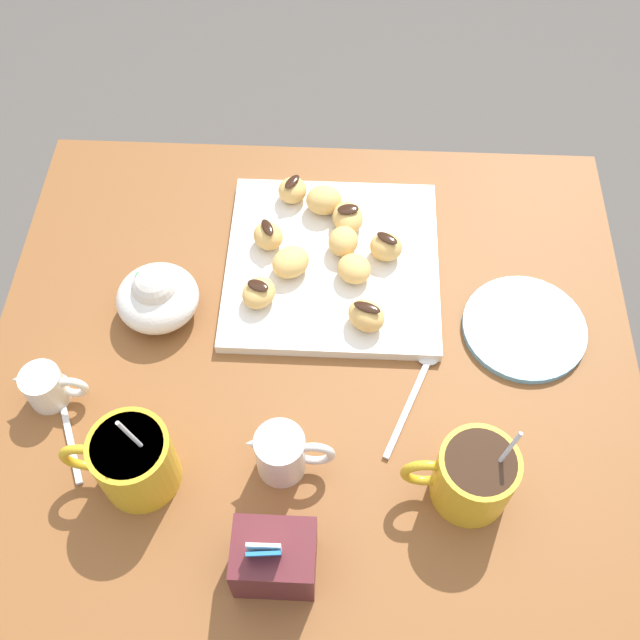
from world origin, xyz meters
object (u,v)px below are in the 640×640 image
beignet_5 (324,200)px  beignet_6 (366,316)px  cream_pitcher_white (282,452)px  sugar_caddy (274,558)px  ice_cream_bowl (157,296)px  beignet_0 (348,218)px  beignet_3 (259,293)px  chocolate_sauce_pitcher (45,386)px  beignet_4 (354,269)px  beignet_8 (386,247)px  beignet_2 (291,262)px  beignet_7 (292,190)px  dining_table (313,407)px  coffee_mug_mustard_right (133,460)px  coffee_mug_mustard_left (473,475)px  pastry_plate_square (332,264)px  beignet_1 (343,241)px  beignet_9 (268,236)px  saucer_sky_left (524,328)px

beignet_5 → beignet_6: bearing=108.0°
cream_pitcher_white → beignet_6: bearing=-115.9°
sugar_caddy → ice_cream_bowl: 0.39m
beignet_0 → beignet_3: size_ratio=1.10×
chocolate_sauce_pitcher → beignet_6: size_ratio=1.77×
beignet_4 → beignet_3: bearing=19.7°
ice_cream_bowl → beignet_8: ice_cream_bowl is taller
beignet_2 → beignet_7: same height
dining_table → coffee_mug_mustard_right: (0.20, 0.18, 0.21)m
coffee_mug_mustard_left → beignet_7: (0.24, -0.44, -0.02)m
pastry_plate_square → chocolate_sauce_pitcher: bearing=32.5°
dining_table → beignet_0: bearing=-100.9°
pastry_plate_square → cream_pitcher_white: cream_pitcher_white is taller
beignet_3 → beignet_6: size_ratio=0.96×
chocolate_sauce_pitcher → beignet_1: 0.44m
beignet_6 → beignet_9: size_ratio=1.16×
dining_table → beignet_3: bearing=-45.4°
saucer_sky_left → beignet_6: beignet_6 is taller
saucer_sky_left → beignet_5: bearing=-34.2°
coffee_mug_mustard_right → beignet_3: coffee_mug_mustard_right is taller
sugar_caddy → beignet_4: 0.41m
beignet_4 → saucer_sky_left: bearing=163.4°
beignet_5 → saucer_sky_left: bearing=145.8°
beignet_2 → beignet_5: size_ratio=1.06×
coffee_mug_mustard_left → cream_pitcher_white: coffee_mug_mustard_left is taller
beignet_1 → saucer_sky_left: bearing=155.1°
cream_pitcher_white → beignet_4: (-0.08, -0.28, -0.01)m
coffee_mug_mustard_right → chocolate_sauce_pitcher: size_ratio=1.61×
cream_pitcher_white → sugar_caddy: (-0.00, 0.12, 0.00)m
chocolate_sauce_pitcher → beignet_0: 0.47m
coffee_mug_mustard_right → cream_pitcher_white: 0.17m
ice_cream_bowl → beignet_1: size_ratio=2.33×
beignet_2 → dining_table: bearing=105.5°
coffee_mug_mustard_right → beignet_2: 0.35m
dining_table → beignet_8: size_ratio=18.81×
beignet_9 → beignet_6: bearing=137.5°
beignet_6 → beignet_5: bearing=-72.0°
beignet_6 → pastry_plate_square: bearing=-64.9°
coffee_mug_mustard_left → coffee_mug_mustard_right: coffee_mug_mustard_right is taller
chocolate_sauce_pitcher → saucer_sky_left: bearing=-168.1°
cream_pitcher_white → beignet_1: cream_pitcher_white is taller
beignet_1 → coffee_mug_mustard_right: bearing=56.0°
beignet_3 → sugar_caddy: bearing=97.9°
beignet_0 → beignet_6: 0.17m
beignet_2 → beignet_4: bearing=175.5°
beignet_7 → beignet_5: bearing=157.5°
dining_table → sugar_caddy: 0.34m
chocolate_sauce_pitcher → beignet_9: size_ratio=2.05×
beignet_0 → saucer_sky_left: bearing=146.7°
beignet_8 → beignet_7: bearing=-36.2°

